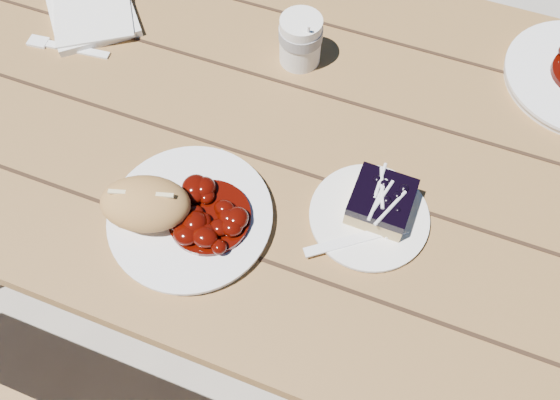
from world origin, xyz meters
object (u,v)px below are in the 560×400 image
(picnic_table, at_px, (314,184))
(bread_roll, at_px, (146,204))
(blueberry_cake, at_px, (381,201))
(main_plate, at_px, (191,217))
(coffee_cup, at_px, (300,40))
(dessert_plate, at_px, (369,217))

(picnic_table, distance_m, bread_roll, 0.37)
(picnic_table, height_order, bread_roll, bread_roll)
(blueberry_cake, bearing_deg, picnic_table, 141.38)
(picnic_table, relative_size, main_plate, 8.38)
(picnic_table, height_order, blueberry_cake, blueberry_cake)
(picnic_table, bearing_deg, coffee_cup, 121.39)
(blueberry_cake, distance_m, coffee_cup, 0.33)
(dessert_plate, bearing_deg, bread_roll, -158.86)
(blueberry_cake, bearing_deg, main_plate, -155.62)
(main_plate, distance_m, dessert_plate, 0.27)
(coffee_cup, bearing_deg, main_plate, -96.81)
(main_plate, relative_size, blueberry_cake, 2.74)
(main_plate, height_order, bread_roll, bread_roll)
(picnic_table, xyz_separation_m, main_plate, (-0.13, -0.22, 0.17))
(coffee_cup, bearing_deg, dessert_plate, -52.04)
(picnic_table, height_order, dessert_plate, dessert_plate)
(bread_roll, height_order, coffee_cup, coffee_cup)
(dessert_plate, bearing_deg, coffee_cup, 127.96)
(main_plate, relative_size, coffee_cup, 2.65)
(picnic_table, xyz_separation_m, coffee_cup, (-0.09, 0.14, 0.21))
(picnic_table, distance_m, blueberry_cake, 0.26)
(picnic_table, relative_size, bread_roll, 15.36)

